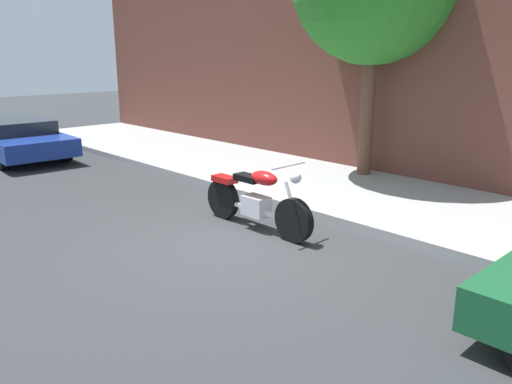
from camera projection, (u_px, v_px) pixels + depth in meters
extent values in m
plane|color=#303335|center=(236.00, 244.00, 7.65)|extent=(60.00, 60.00, 0.00)
cube|color=#9F9F9F|center=(370.00, 196.00, 9.93)|extent=(25.19, 3.40, 0.14)
cylinder|color=black|center=(294.00, 220.00, 7.64)|extent=(0.68, 0.14, 0.68)
cylinder|color=black|center=(223.00, 199.00, 8.77)|extent=(0.68, 0.14, 0.68)
cube|color=silver|center=(256.00, 206.00, 8.19)|extent=(0.44, 0.28, 0.32)
cube|color=silver|center=(256.00, 210.00, 8.21)|extent=(1.46, 0.09, 0.06)
ellipsoid|color=red|center=(264.00, 178.00, 7.94)|extent=(0.52, 0.26, 0.22)
cube|color=black|center=(248.00, 178.00, 8.20)|extent=(0.48, 0.24, 0.10)
cube|color=red|center=(225.00, 179.00, 8.64)|extent=(0.44, 0.24, 0.10)
cylinder|color=silver|center=(291.00, 202.00, 7.61)|extent=(0.27, 0.05, 0.58)
cylinder|color=silver|center=(289.00, 166.00, 7.51)|extent=(0.04, 0.70, 0.04)
sphere|color=silver|center=(296.00, 178.00, 7.45)|extent=(0.17, 0.17, 0.17)
cylinder|color=silver|center=(252.00, 207.00, 8.50)|extent=(0.80, 0.10, 0.09)
cylinder|color=black|center=(65.00, 149.00, 13.37)|extent=(0.65, 0.25, 0.64)
cylinder|color=black|center=(2.00, 157.00, 12.41)|extent=(0.65, 0.25, 0.64)
cylinder|color=black|center=(28.00, 136.00, 15.50)|extent=(0.65, 0.25, 0.64)
cube|color=navy|center=(16.00, 140.00, 13.92)|extent=(4.64, 2.04, 0.45)
cube|color=#1E2328|center=(13.00, 126.00, 13.89)|extent=(2.45, 1.71, 0.40)
cylinder|color=brown|center=(367.00, 107.00, 11.08)|extent=(0.30, 0.30, 3.24)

